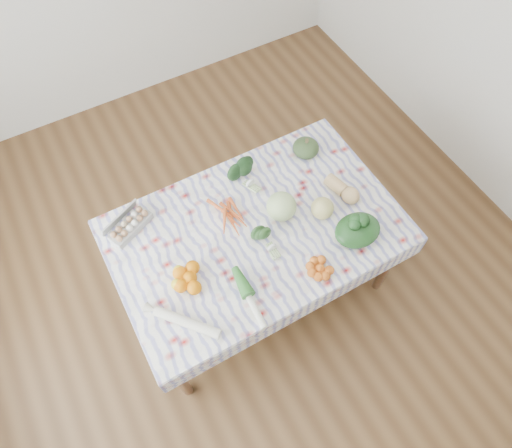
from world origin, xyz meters
name	(u,v)px	position (x,y,z in m)	size (l,w,h in m)	color
ground	(256,282)	(0.00, 0.00, 0.00)	(4.50, 4.50, 0.00)	#52351C
dining_table	(256,236)	(0.00, 0.00, 0.68)	(1.60, 1.00, 0.75)	brown
tablecloth	(256,230)	(0.00, 0.00, 0.76)	(1.66, 1.06, 0.01)	white
egg_carton	(131,226)	(-0.63, 0.35, 0.80)	(0.27, 0.11, 0.07)	#AEAEA9
carrot_bunch	(228,215)	(-0.10, 0.15, 0.78)	(0.22, 0.20, 0.04)	#DD5B25
kale_bunch	(245,175)	(0.11, 0.33, 0.83)	(0.16, 0.14, 0.14)	#163415
kabocha_squash	(306,148)	(0.55, 0.34, 0.82)	(0.17, 0.17, 0.11)	#334824
cabbage	(281,206)	(0.18, 0.02, 0.85)	(0.17, 0.17, 0.17)	#B3D285
butternut_squash	(343,189)	(0.57, -0.04, 0.81)	(0.11, 0.23, 0.11)	tan
orange_cluster	(190,278)	(-0.47, -0.11, 0.80)	(0.25, 0.25, 0.08)	orange
broccoli	(268,240)	(0.01, -0.12, 0.81)	(0.14, 0.14, 0.10)	#22461C
mandarin_cluster	(320,268)	(0.18, -0.40, 0.79)	(0.18, 0.18, 0.05)	#D36018
grapefruit	(322,208)	(0.38, -0.10, 0.83)	(0.13, 0.13, 0.13)	#CDC06D
spinach_bag	(357,230)	(0.48, -0.31, 0.82)	(0.27, 0.22, 0.12)	#143514
daikon	(187,322)	(-0.58, -0.32, 0.79)	(0.05, 0.05, 0.38)	silver
leek	(250,298)	(-0.24, -0.36, 0.78)	(0.04, 0.04, 0.35)	silver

